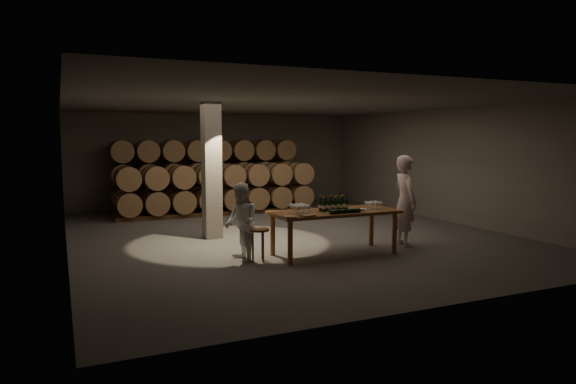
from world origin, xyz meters
name	(u,v)px	position (x,y,z in m)	size (l,w,h in m)	color
room	(212,171)	(-1.80, 0.20, 1.60)	(12.00, 12.00, 12.00)	#555350
tasting_table	(334,216)	(0.00, -2.50, 0.80)	(2.60, 1.10, 0.90)	brown
barrel_stack_back	(207,173)	(-0.57, 5.20, 1.20)	(6.26, 0.95, 2.31)	brown
barrel_stack_front	(219,188)	(-0.57, 3.80, 0.83)	(6.26, 0.95, 1.57)	brown
bottle_cluster	(334,205)	(-0.01, -2.49, 1.01)	(0.60, 0.23, 0.31)	black
lying_bottles	(345,211)	(0.03, -2.89, 0.94)	(0.78, 0.08, 0.08)	black
glass_cluster_left	(300,207)	(-0.80, -2.55, 1.03)	(0.31, 0.42, 0.18)	silver
glass_cluster_right	(374,203)	(0.91, -2.56, 1.01)	(0.30, 0.30, 0.16)	silver
plate	(360,209)	(0.56, -2.59, 0.91)	(0.27, 0.27, 0.02)	white
notebook_near	(307,216)	(-0.84, -2.95, 0.92)	(0.25, 0.20, 0.03)	brown
notebook_corner	(289,216)	(-1.18, -2.89, 0.91)	(0.23, 0.29, 0.03)	brown
pen	(310,216)	(-0.76, -2.91, 0.91)	(0.01, 0.01, 0.15)	black
stool	(259,235)	(-1.60, -2.43, 0.52)	(0.38, 0.38, 0.63)	brown
person_man	(405,201)	(1.83, -2.40, 1.00)	(0.73, 0.48, 2.00)	silver
person_woman	(241,222)	(-1.93, -2.30, 0.76)	(0.74, 0.58, 1.52)	white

